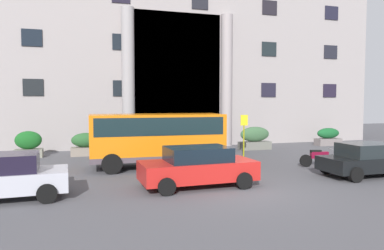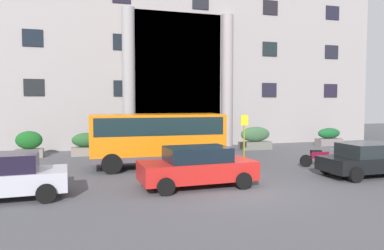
% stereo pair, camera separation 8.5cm
% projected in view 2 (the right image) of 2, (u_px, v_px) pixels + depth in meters
% --- Properties ---
extents(ground_plane, '(80.00, 64.00, 0.12)m').
position_uv_depth(ground_plane, '(240.00, 192.00, 12.90)').
color(ground_plane, '#4E4D52').
extents(office_building_facade, '(34.35, 9.67, 18.61)m').
position_uv_depth(office_building_facade, '(151.00, 26.00, 29.02)').
color(office_building_facade, gray).
rests_on(office_building_facade, ground_plane).
extents(orange_minibus, '(6.39, 2.73, 2.58)m').
position_uv_depth(orange_minibus, '(157.00, 135.00, 17.51)').
color(orange_minibus, orange).
rests_on(orange_minibus, ground_plane).
extents(bus_stop_sign, '(0.44, 0.08, 2.44)m').
position_uv_depth(bus_stop_sign, '(244.00, 131.00, 20.66)').
color(bus_stop_sign, '#929314').
rests_on(bus_stop_sign, ground_plane).
extents(hedge_planter_far_west, '(2.11, 0.89, 1.43)m').
position_uv_depth(hedge_planter_far_west, '(169.00, 141.00, 22.88)').
color(hedge_planter_far_west, '#706859').
rests_on(hedge_planter_far_west, ground_plane).
extents(hedge_planter_west, '(1.89, 0.80, 1.28)m').
position_uv_depth(hedge_planter_west, '(329.00, 137.00, 26.44)').
color(hedge_planter_west, slate).
rests_on(hedge_planter_west, ground_plane).
extents(hedge_planter_east, '(2.17, 0.73, 1.53)m').
position_uv_depth(hedge_planter_east, '(255.00, 139.00, 24.15)').
color(hedge_planter_east, '#63645B').
rests_on(hedge_planter_east, ground_plane).
extents(hedge_planter_far_east, '(1.51, 0.79, 1.52)m').
position_uv_depth(hedge_planter_far_east, '(29.00, 145.00, 20.66)').
color(hedge_planter_far_east, slate).
rests_on(hedge_planter_far_east, ground_plane).
extents(hedge_planter_entrance_left, '(1.73, 0.91, 1.35)m').
position_uv_depth(hedge_planter_entrance_left, '(86.00, 144.00, 21.48)').
color(hedge_planter_entrance_left, gray).
rests_on(hedge_planter_entrance_left, ground_plane).
extents(parked_hatchback_near, '(4.34, 2.19, 1.50)m').
position_uv_depth(parked_hatchback_near, '(197.00, 166.00, 13.51)').
color(parked_hatchback_near, red).
rests_on(parked_hatchback_near, ground_plane).
extents(parked_estate_mid, '(3.90, 1.99, 1.41)m').
position_uv_depth(parked_estate_mid, '(367.00, 160.00, 15.39)').
color(parked_estate_mid, black).
rests_on(parked_estate_mid, ground_plane).
extents(parked_compact_extra, '(4.08, 2.10, 1.50)m').
position_uv_depth(parked_compact_extra, '(2.00, 177.00, 11.64)').
color(parked_compact_extra, '#AFB0BC').
rests_on(parked_compact_extra, ground_plane).
extents(motorcycle_far_end, '(1.91, 0.67, 0.89)m').
position_uv_depth(motorcycle_far_end, '(319.00, 158.00, 17.67)').
color(motorcycle_far_end, black).
rests_on(motorcycle_far_end, ground_plane).
extents(scooter_by_planter, '(1.90, 0.55, 0.89)m').
position_uv_depth(scooter_by_planter, '(8.00, 173.00, 13.80)').
color(scooter_by_planter, black).
rests_on(scooter_by_planter, ground_plane).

